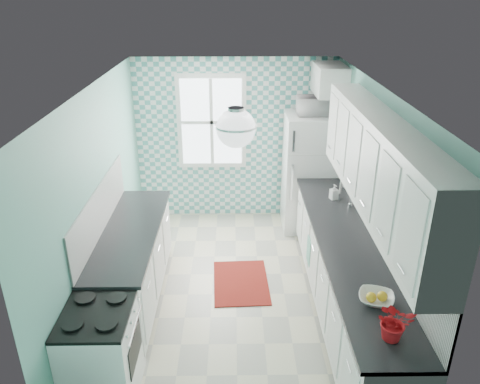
{
  "coord_description": "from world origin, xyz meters",
  "views": [
    {
      "loc": [
        -0.02,
        -4.68,
        3.46
      ],
      "look_at": [
        0.05,
        0.25,
        1.25
      ],
      "focal_mm": 35.0,
      "sensor_mm": 36.0,
      "label": 1
    }
  ],
  "objects_px": {
    "stove": "(102,352)",
    "sink": "(333,208)",
    "ceiling_light": "(236,128)",
    "potted_plant": "(395,322)",
    "microwave": "(314,106)",
    "fridge": "(310,173)",
    "fruit_bowl": "(376,298)"
  },
  "relations": [
    {
      "from": "stove",
      "to": "sink",
      "type": "bearing_deg",
      "value": 42.11
    },
    {
      "from": "ceiling_light",
      "to": "potted_plant",
      "type": "relative_size",
      "value": 1.11
    },
    {
      "from": "sink",
      "to": "microwave",
      "type": "relative_size",
      "value": 1.22
    },
    {
      "from": "ceiling_light",
      "to": "fridge",
      "type": "height_order",
      "value": "ceiling_light"
    },
    {
      "from": "ceiling_light",
      "to": "stove",
      "type": "bearing_deg",
      "value": -151.11
    },
    {
      "from": "ceiling_light",
      "to": "potted_plant",
      "type": "distance_m",
      "value": 2.01
    },
    {
      "from": "microwave",
      "to": "potted_plant",
      "type": "bearing_deg",
      "value": 89.87
    },
    {
      "from": "fruit_bowl",
      "to": "potted_plant",
      "type": "relative_size",
      "value": 0.95
    },
    {
      "from": "stove",
      "to": "sink",
      "type": "relative_size",
      "value": 1.57
    },
    {
      "from": "ceiling_light",
      "to": "fridge",
      "type": "distance_m",
      "value": 3.15
    },
    {
      "from": "ceiling_light",
      "to": "microwave",
      "type": "distance_m",
      "value": 2.84
    },
    {
      "from": "potted_plant",
      "to": "fruit_bowl",
      "type": "bearing_deg",
      "value": 90.0
    },
    {
      "from": "sink",
      "to": "fruit_bowl",
      "type": "relative_size",
      "value": 1.91
    },
    {
      "from": "fruit_bowl",
      "to": "sink",
      "type": "bearing_deg",
      "value": 89.89
    },
    {
      "from": "fruit_bowl",
      "to": "microwave",
      "type": "bearing_deg",
      "value": 91.62
    },
    {
      "from": "ceiling_light",
      "to": "sink",
      "type": "bearing_deg",
      "value": 46.41
    },
    {
      "from": "fruit_bowl",
      "to": "microwave",
      "type": "distance_m",
      "value": 3.31
    },
    {
      "from": "ceiling_light",
      "to": "fridge",
      "type": "bearing_deg",
      "value": 66.67
    },
    {
      "from": "fridge",
      "to": "microwave",
      "type": "height_order",
      "value": "microwave"
    },
    {
      "from": "potted_plant",
      "to": "microwave",
      "type": "xyz_separation_m",
      "value": [
        -0.09,
        3.62,
        0.79
      ]
    },
    {
      "from": "ceiling_light",
      "to": "fruit_bowl",
      "type": "bearing_deg",
      "value": -26.65
    },
    {
      "from": "fridge",
      "to": "microwave",
      "type": "xyz_separation_m",
      "value": [
        0.0,
        0.0,
        1.01
      ]
    },
    {
      "from": "microwave",
      "to": "fridge",
      "type": "bearing_deg",
      "value": 52.13
    },
    {
      "from": "microwave",
      "to": "ceiling_light",
      "type": "bearing_deg",
      "value": 65.11
    },
    {
      "from": "fruit_bowl",
      "to": "microwave",
      "type": "xyz_separation_m",
      "value": [
        -0.09,
        3.18,
        0.91
      ]
    },
    {
      "from": "fridge",
      "to": "potted_plant",
      "type": "relative_size",
      "value": 5.58
    },
    {
      "from": "stove",
      "to": "microwave",
      "type": "xyz_separation_m",
      "value": [
        2.31,
        3.24,
        1.42
      ]
    },
    {
      "from": "stove",
      "to": "microwave",
      "type": "bearing_deg",
      "value": 57.88
    },
    {
      "from": "ceiling_light",
      "to": "potted_plant",
      "type": "xyz_separation_m",
      "value": [
        1.2,
        -1.05,
        -1.23
      ]
    },
    {
      "from": "stove",
      "to": "potted_plant",
      "type": "xyz_separation_m",
      "value": [
        2.4,
        -0.39,
        0.63
      ]
    },
    {
      "from": "fruit_bowl",
      "to": "potted_plant",
      "type": "distance_m",
      "value": 0.46
    },
    {
      "from": "ceiling_light",
      "to": "fruit_bowl",
      "type": "xyz_separation_m",
      "value": [
        1.2,
        -0.6,
        -1.35
      ]
    }
  ]
}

